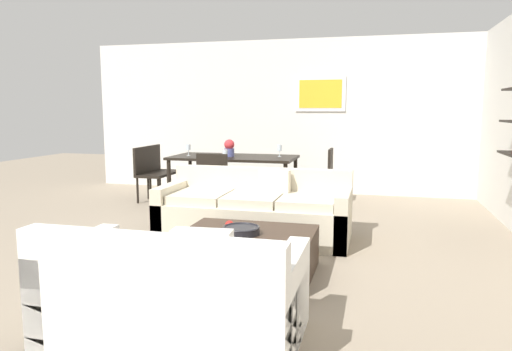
{
  "coord_description": "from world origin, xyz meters",
  "views": [
    {
      "loc": [
        1.37,
        -4.81,
        1.48
      ],
      "look_at": [
        0.08,
        0.2,
        0.75
      ],
      "focal_mm": 32.96,
      "sensor_mm": 36.0,
      "label": 1
    }
  ],
  "objects": [
    {
      "name": "ground_plane",
      "position": [
        0.0,
        0.0,
        0.0
      ],
      "size": [
        18.0,
        18.0,
        0.0
      ],
      "primitive_type": "plane",
      "color": "gray"
    },
    {
      "name": "back_wall_unit",
      "position": [
        0.3,
        3.53,
        1.35
      ],
      "size": [
        8.4,
        0.09,
        2.7
      ],
      "color": "silver",
      "rests_on": "ground"
    },
    {
      "name": "sofa_beige",
      "position": [
        0.03,
        0.34,
        0.29
      ],
      "size": [
        2.17,
        0.9,
        0.78
      ],
      "color": "beige",
      "rests_on": "ground"
    },
    {
      "name": "loveseat_white",
      "position": [
        0.14,
        -2.14,
        0.29
      ],
      "size": [
        1.62,
        0.9,
        0.78
      ],
      "color": "white",
      "rests_on": "ground"
    },
    {
      "name": "coffee_table",
      "position": [
        0.27,
        -0.85,
        0.19
      ],
      "size": [
        1.18,
        0.93,
        0.38
      ],
      "color": "#38281E",
      "rests_on": "ground"
    },
    {
      "name": "decorative_bowl",
      "position": [
        0.23,
        -0.91,
        0.42
      ],
      "size": [
        0.33,
        0.33,
        0.07
      ],
      "color": "black",
      "rests_on": "coffee_table"
    },
    {
      "name": "apple_on_coffee_table",
      "position": [
        0.08,
        -0.78,
        0.42
      ],
      "size": [
        0.08,
        0.08,
        0.08
      ],
      "primitive_type": "sphere",
      "color": "red",
      "rests_on": "coffee_table"
    },
    {
      "name": "dining_table",
      "position": [
        -0.8,
        2.22,
        0.69
      ],
      "size": [
        1.95,
        0.98,
        0.75
      ],
      "color": "black",
      "rests_on": "ground"
    },
    {
      "name": "dining_chair_left_far",
      "position": [
        -2.18,
        2.44,
        0.5
      ],
      "size": [
        0.44,
        0.44,
        0.88
      ],
      "color": "black",
      "rests_on": "ground"
    },
    {
      "name": "dining_chair_foot",
      "position": [
        -0.8,
        1.33,
        0.5
      ],
      "size": [
        0.44,
        0.44,
        0.88
      ],
      "color": "black",
      "rests_on": "ground"
    },
    {
      "name": "dining_chair_right_far",
      "position": [
        0.58,
        2.44,
        0.5
      ],
      "size": [
        0.44,
        0.44,
        0.88
      ],
      "color": "black",
      "rests_on": "ground"
    },
    {
      "name": "dining_chair_left_near",
      "position": [
        -2.18,
        2.0,
        0.5
      ],
      "size": [
        0.44,
        0.44,
        0.88
      ],
      "color": "black",
      "rests_on": "ground"
    },
    {
      "name": "wine_glass_right_far",
      "position": [
        -0.09,
        2.34,
        0.88
      ],
      "size": [
        0.07,
        0.07,
        0.19
      ],
      "color": "silver",
      "rests_on": "dining_table"
    },
    {
      "name": "wine_glass_left_near",
      "position": [
        -1.52,
        2.1,
        0.88
      ],
      "size": [
        0.07,
        0.07,
        0.18
      ],
      "color": "silver",
      "rests_on": "dining_table"
    },
    {
      "name": "wine_glass_foot",
      "position": [
        -0.8,
        1.79,
        0.85
      ],
      "size": [
        0.08,
        0.08,
        0.14
      ],
      "color": "silver",
      "rests_on": "dining_table"
    },
    {
      "name": "centerpiece_vase",
      "position": [
        -0.86,
        2.18,
        0.88
      ],
      "size": [
        0.16,
        0.16,
        0.27
      ],
      "color": "#4C518C",
      "rests_on": "dining_table"
    }
  ]
}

